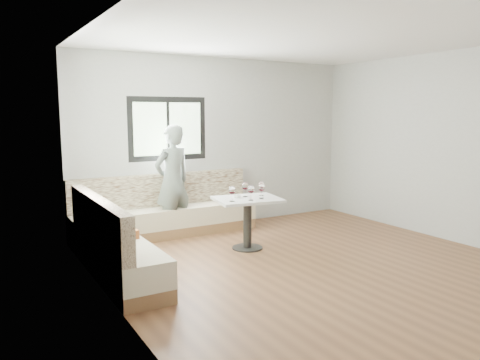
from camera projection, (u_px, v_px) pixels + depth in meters
name	position (u px, v px, depth m)	size (l,w,h in m)	color
room	(305.00, 153.00, 5.74)	(5.01, 5.01, 2.81)	brown
banquette	(147.00, 227.00, 6.47)	(2.90, 2.80, 0.95)	brown
table	(247.00, 211.00, 6.53)	(0.99, 0.83, 0.72)	black
person	(172.00, 181.00, 7.16)	(0.63, 0.41, 1.72)	slate
olive_ramekin	(237.00, 196.00, 6.54)	(0.10, 0.10, 0.04)	white
wine_glass_a	(232.00, 191.00, 6.23)	(0.09, 0.09, 0.21)	white
wine_glass_b	(251.00, 190.00, 6.31)	(0.09, 0.09, 0.21)	white
wine_glass_c	(262.00, 188.00, 6.46)	(0.09, 0.09, 0.21)	white
wine_glass_d	(245.00, 187.00, 6.59)	(0.09, 0.09, 0.21)	white
wine_glass_e	(261.00, 186.00, 6.67)	(0.09, 0.09, 0.21)	white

